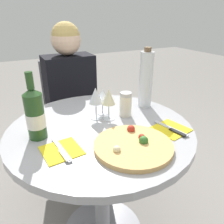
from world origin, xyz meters
name	(u,v)px	position (x,y,z in m)	size (l,w,h in m)	color
dining_table	(101,155)	(0.00, 0.00, 0.60)	(0.90, 0.90, 0.77)	gray
chair_behind_diner	(71,118)	(0.06, 0.75, 0.47)	(0.36, 0.36, 0.94)	slate
seated_diner	(75,114)	(0.06, 0.61, 0.57)	(0.36, 0.44, 1.23)	black
pizza_large	(133,145)	(0.05, -0.23, 0.78)	(0.33, 0.33, 0.05)	tan
wine_bottle	(35,114)	(-0.29, 0.04, 0.88)	(0.08, 0.08, 0.30)	#23471E
tall_carafe	(146,80)	(0.34, 0.12, 0.93)	(0.08, 0.08, 0.34)	silver
sugar_shaker	(126,104)	(0.17, 0.05, 0.83)	(0.06, 0.06, 0.13)	silver
wine_glass_back_right	(102,96)	(0.07, 0.13, 0.87)	(0.07, 0.07, 0.14)	silver
wine_glass_front_right	(109,97)	(0.07, 0.06, 0.89)	(0.07, 0.07, 0.17)	silver
wine_glass_center	(96,96)	(0.02, 0.09, 0.89)	(0.07, 0.07, 0.17)	silver
place_setting_left	(62,151)	(-0.23, -0.12, 0.77)	(0.16, 0.19, 0.01)	yellow
place_setting_right	(171,129)	(0.29, -0.18, 0.77)	(0.18, 0.19, 0.01)	yellow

